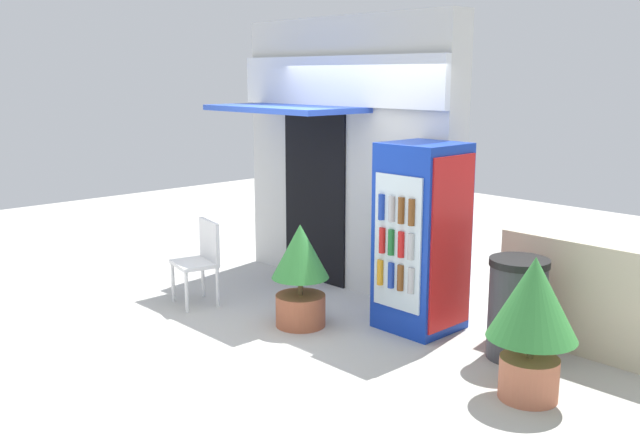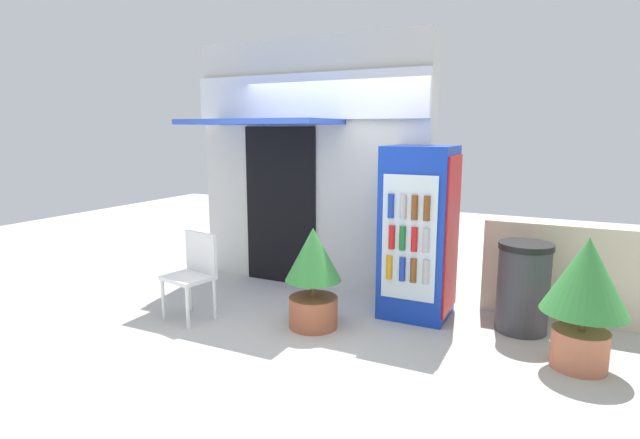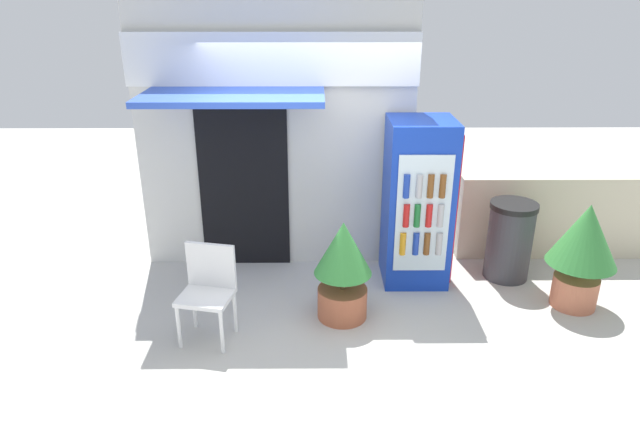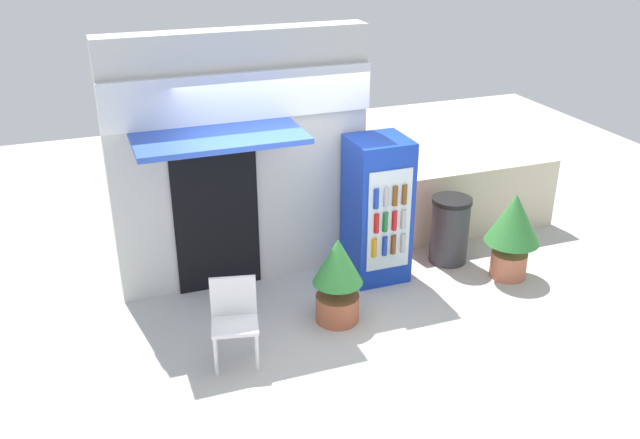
# 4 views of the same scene
# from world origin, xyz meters

# --- Properties ---
(ground) EXTENTS (16.00, 16.00, 0.00)m
(ground) POSITION_xyz_m (0.00, 0.00, 0.00)
(ground) COLOR beige
(storefront_building) EXTENTS (3.03, 1.26, 3.02)m
(storefront_building) POSITION_xyz_m (-0.52, 1.43, 1.55)
(storefront_building) COLOR silver
(storefront_building) RESTS_ON ground
(drink_cooler) EXTENTS (0.70, 0.73, 1.79)m
(drink_cooler) POSITION_xyz_m (1.03, 0.91, 0.89)
(drink_cooler) COLOR #1438B2
(drink_cooler) RESTS_ON ground
(plastic_chair) EXTENTS (0.53, 0.48, 0.89)m
(plastic_chair) POSITION_xyz_m (-1.03, -0.19, 0.52)
(plastic_chair) COLOR white
(plastic_chair) RESTS_ON ground
(potted_plant_near_shop) EXTENTS (0.56, 0.56, 1.01)m
(potted_plant_near_shop) POSITION_xyz_m (0.20, 0.11, 0.56)
(potted_plant_near_shop) COLOR #AD5B3D
(potted_plant_near_shop) RESTS_ON ground
(potted_plant_curbside) EXTENTS (0.67, 0.67, 1.10)m
(potted_plant_curbside) POSITION_xyz_m (2.57, 0.30, 0.68)
(potted_plant_curbside) COLOR #BC6B4C
(potted_plant_curbside) RESTS_ON ground
(trash_bin) EXTENTS (0.51, 0.51, 0.88)m
(trash_bin) POSITION_xyz_m (2.07, 0.92, 0.44)
(trash_bin) COLOR #38383D
(trash_bin) RESTS_ON ground
(stone_boundary_wall) EXTENTS (2.40, 0.21, 1.00)m
(stone_boundary_wall) POSITION_xyz_m (2.82, 1.45, 0.50)
(stone_boundary_wall) COLOR beige
(stone_boundary_wall) RESTS_ON ground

